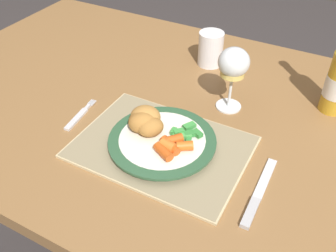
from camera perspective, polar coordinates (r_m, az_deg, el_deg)
dining_table at (r=0.95m, az=5.31°, el=-2.36°), size 1.58×0.87×0.74m
placemat at (r=0.80m, az=-1.01°, el=-3.21°), size 0.36×0.26×0.01m
dinner_plate at (r=0.80m, az=-0.89°, el=-2.40°), size 0.23×0.23×0.02m
breaded_croquettes at (r=0.80m, az=-3.52°, el=0.80°), size 0.10×0.09×0.05m
green_beans_pile at (r=0.79m, az=2.68°, el=-1.06°), size 0.07×0.07×0.01m
glazed_carrots at (r=0.76m, az=0.48°, el=-3.04°), size 0.07×0.08×0.02m
fork at (r=0.91m, az=-13.46°, el=1.40°), size 0.03×0.12×0.01m
table_knife at (r=0.73m, az=13.42°, el=-10.48°), size 0.02×0.19×0.01m
wine_glass at (r=0.87m, az=9.95°, el=9.09°), size 0.07×0.07×0.16m
drinking_cup at (r=1.08m, az=6.52°, el=11.73°), size 0.07×0.07×0.10m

